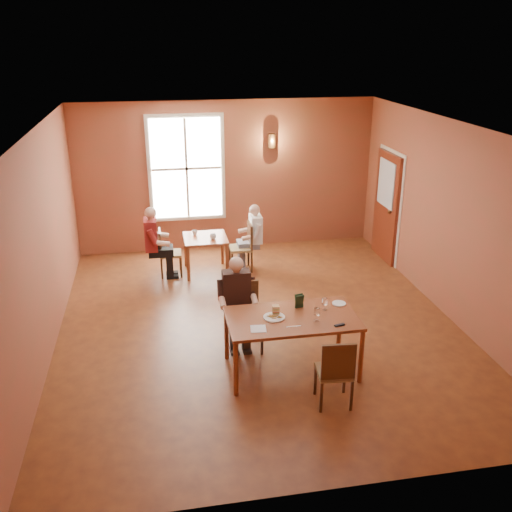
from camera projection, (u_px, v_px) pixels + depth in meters
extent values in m
cube|color=brown|center=(258.00, 324.00, 8.82)|extent=(6.00, 7.00, 0.01)
cube|color=brown|center=(227.00, 176.00, 11.47)|extent=(6.00, 0.04, 3.00)
cube|color=brown|center=(331.00, 359.00, 5.06)|extent=(6.00, 0.04, 3.00)
cube|color=brown|center=(42.00, 245.00, 7.77)|extent=(0.04, 7.00, 3.00)
cube|color=brown|center=(450.00, 221.00, 8.77)|extent=(0.04, 7.00, 3.00)
cube|color=white|center=(259.00, 128.00, 7.72)|extent=(6.00, 7.00, 0.04)
cube|color=white|center=(186.00, 169.00, 11.22)|extent=(1.36, 0.10, 1.96)
cube|color=maroon|center=(386.00, 207.00, 11.03)|extent=(0.12, 1.04, 2.10)
cylinder|color=brown|center=(272.00, 141.00, 11.27)|extent=(0.16, 0.16, 0.28)
cylinder|color=silver|center=(274.00, 317.00, 7.30)|extent=(0.37, 0.37, 0.04)
cube|color=tan|center=(276.00, 311.00, 7.38)|extent=(0.10, 0.09, 0.11)
cube|color=#19341E|center=(299.00, 301.00, 7.55)|extent=(0.12, 0.08, 0.19)
cube|color=silver|center=(293.00, 326.00, 7.09)|extent=(0.19, 0.02, 0.00)
cube|color=white|center=(258.00, 329.00, 7.03)|extent=(0.21, 0.21, 0.01)
cylinder|color=silver|center=(339.00, 303.00, 7.68)|extent=(0.22, 0.22, 0.01)
cube|color=black|center=(340.00, 325.00, 7.12)|extent=(0.14, 0.07, 0.02)
imported|color=silver|center=(213.00, 237.00, 10.36)|extent=(0.15, 0.15, 0.09)
imported|color=white|center=(195.00, 233.00, 10.57)|extent=(0.10, 0.10, 0.09)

